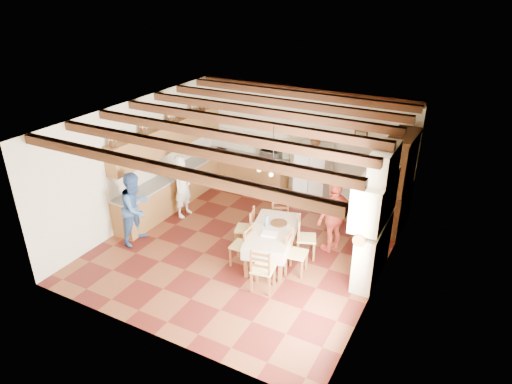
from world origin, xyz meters
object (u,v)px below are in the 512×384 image
chair_end_near (263,268)px  chair_right_near (297,253)px  hutch (398,183)px  chair_right_far (307,237)px  microwave (271,155)px  chair_end_far (281,217)px  person_woman_blue (136,208)px  dining_table (272,233)px  refrigerator (313,175)px  person_man (183,186)px  person_woman_red (334,216)px  chair_left_near (241,245)px  chair_left_far (245,228)px

chair_end_near → chair_right_near: bearing=-123.1°
hutch → chair_right_near: hutch is taller
chair_right_far → microwave: (-2.21, 2.71, 0.57)m
chair_end_far → microwave: microwave is taller
person_woman_blue → chair_right_near: bearing=-84.2°
dining_table → refrigerator: bearing=94.2°
chair_right_near → person_man: person_man is taller
person_man → person_woman_red: size_ratio=0.97×
chair_left_near → microwave: 3.84m
person_woman_red → refrigerator: bearing=-122.3°
chair_end_near → microwave: microwave is taller
chair_left_near → chair_end_near: (0.79, -0.55, 0.00)m
chair_left_far → chair_right_far: size_ratio=1.00×
chair_right_near → chair_end_near: bearing=148.6°
microwave → refrigerator: bearing=-8.7°
refrigerator → chair_left_near: bearing=-93.4°
chair_end_far → microwave: size_ratio=1.77×
refrigerator → chair_left_far: size_ratio=1.75×
chair_left_near → chair_end_near: bearing=52.7°
chair_end_far → microwave: 2.61m
chair_right_far → chair_end_near: 1.51m
refrigerator → chair_right_near: refrigerator is taller
refrigerator → chair_end_far: 1.91m
dining_table → person_woman_red: size_ratio=1.11×
person_woman_blue → chair_right_far: bearing=-74.3°
chair_right_near → chair_end_near: 0.88m
chair_end_far → person_man: (-2.60, -0.23, 0.33)m
chair_right_far → chair_end_near: bearing=146.7°
hutch → chair_left_near: (-2.48, -3.06, -0.72)m
person_woman_red → person_woman_blue: bearing=-42.4°
hutch → chair_left_far: bearing=-136.9°
microwave → chair_right_far: bearing=-47.5°
refrigerator → person_man: size_ratio=1.03×
dining_table → chair_left_near: 0.69m
person_woman_blue → dining_table: bearing=-78.9°
chair_end_far → person_man: bearing=157.3°
hutch → person_man: hutch is taller
chair_left_near → chair_left_far: size_ratio=1.00×
person_woman_blue → chair_end_far: bearing=-60.5°
chair_right_near → chair_left_near: bearing=95.3°
chair_right_near → chair_right_far: size_ratio=1.00×
person_man → refrigerator: bearing=-51.1°
refrigerator → chair_end_far: bearing=-90.3°
microwave → hutch: bearing=-5.9°
refrigerator → chair_end_near: size_ratio=1.75×
hutch → person_woman_blue: size_ratio=1.41×
dining_table → chair_left_far: chair_left_far is taller
hutch → chair_left_far: (-2.75, -2.41, -0.72)m
chair_left_near → chair_left_far: bearing=-159.4°
dining_table → person_woman_blue: (-3.06, -0.74, 0.19)m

